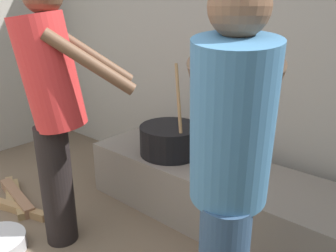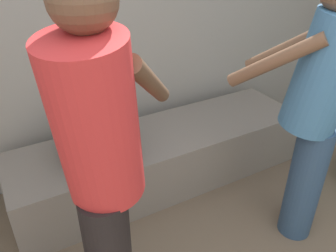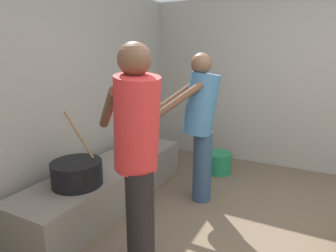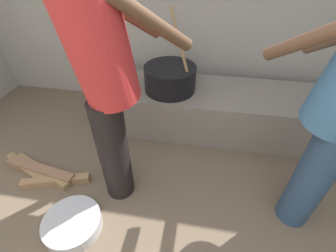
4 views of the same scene
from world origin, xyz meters
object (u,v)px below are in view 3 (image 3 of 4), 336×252
Objects in this scene: cooking_pot_main at (77,173)px; bucket_green_plastic at (218,163)px; cook_in_blue_shirt at (200,120)px; cook_in_red_shirt at (137,149)px.

bucket_green_plastic is at bearing -22.83° from cooking_pot_main.
cook_in_blue_shirt is 4.45× the size of bucket_green_plastic.
cook_in_red_shirt is (-1.19, 0.00, 0.04)m from cook_in_blue_shirt.
cook_in_blue_shirt is 1.19m from cook_in_red_shirt.
cooking_pot_main is 1.99m from bucket_green_plastic.
cook_in_blue_shirt is at bearing -39.42° from cooking_pot_main.
cooking_pot_main is 1.90× the size of bucket_green_plastic.
cook_in_blue_shirt reaches higher than cooking_pot_main.
cook_in_blue_shirt is at bearing -177.21° from bucket_green_plastic.
bucket_green_plastic is (0.83, 0.04, -0.76)m from cook_in_blue_shirt.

